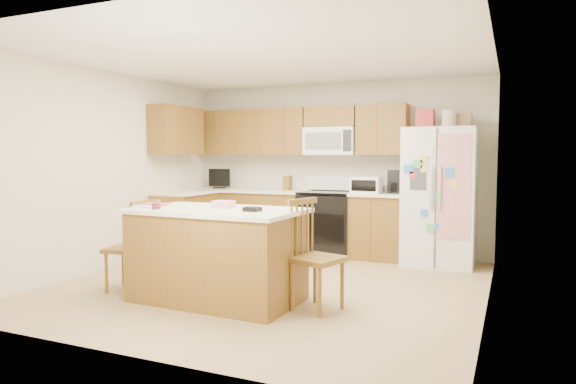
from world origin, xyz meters
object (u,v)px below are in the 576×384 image
at_px(refrigerator, 440,195).
at_px(windsor_chair_right, 315,258).
at_px(windsor_chair_left, 129,248).
at_px(windsor_chair_back, 258,246).
at_px(stove, 328,222).
at_px(island, 217,254).

height_order(refrigerator, windsor_chair_right, refrigerator).
relative_size(windsor_chair_left, windsor_chair_right, 0.94).
bearing_deg(windsor_chair_back, windsor_chair_left, -142.64).
relative_size(stove, windsor_chair_left, 1.17).
distance_m(island, windsor_chair_left, 1.06).
distance_m(refrigerator, island, 3.22).
height_order(refrigerator, windsor_chair_back, refrigerator).
bearing_deg(stove, island, -94.47).
bearing_deg(windsor_chair_left, island, 2.46).
height_order(stove, windsor_chair_back, stove).
xyz_separation_m(refrigerator, windsor_chair_back, (-1.74, -1.85, -0.50)).
bearing_deg(windsor_chair_left, windsor_chair_back, 37.36).
bearing_deg(island, windsor_chair_right, 6.66).
distance_m(stove, refrigerator, 1.63).
xyz_separation_m(windsor_chair_left, windsor_chair_back, (1.10, 0.84, -0.03)).
height_order(island, windsor_chair_back, island).
bearing_deg(windsor_chair_back, refrigerator, 46.75).
distance_m(stove, windsor_chair_right, 2.71).
distance_m(stove, windsor_chair_left, 3.03).
xyz_separation_m(stove, island, (-0.21, -2.71, -0.01)).
xyz_separation_m(island, windsor_chair_back, (0.05, 0.80, -0.04)).
xyz_separation_m(refrigerator, windsor_chair_right, (-0.79, -2.53, -0.43)).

